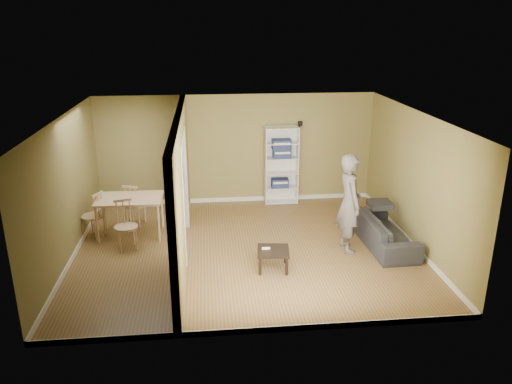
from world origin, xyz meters
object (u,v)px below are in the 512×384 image
Objects in this scene: chair_far at (135,204)px; chair_left at (92,215)px; sofa at (385,227)px; coffee_table at (273,253)px; person at (350,195)px; chair_near at (126,226)px; bookshelf at (281,165)px; dining_table at (129,201)px.

chair_left is at bearing 56.07° from chair_far.
sofa is 3.51× the size of coffee_table.
coffee_table is at bearing 156.78° from chair_far.
person is 4.03× the size of coffee_table.
coffee_table is at bearing -38.94° from chair_near.
sofa is 0.87× the size of person.
chair_left is (-4.10, -1.70, -0.45)m from bookshelf.
sofa reaches higher than coffee_table.
coffee_table is at bearing -33.35° from dining_table.
sofa is 3.18m from bookshelf.
chair_left reaches higher than sofa.
bookshelf is 1.43× the size of dining_table.
chair_far is at bearing 88.49° from dining_table.
chair_far is (0.01, 1.24, -0.02)m from chair_near.
chair_left reaches higher than coffee_table.
chair_near reaches higher than sofa.
coffee_table is 2.91m from chair_near.
coffee_table is 0.43× the size of dining_table.
person reaches higher than chair_left.
dining_table is at bearing 117.01° from chair_left.
chair_left is 1.00× the size of chair_near.
bookshelf is at bearing 18.24° from chair_near.
bookshelf reaches higher than chair_near.
dining_table is at bearing 77.23° from sofa.
person reaches higher than bookshelf.
person reaches higher than sofa.
chair_left reaches higher than chair_far.
bookshelf reaches higher than coffee_table.
coffee_table is (-2.30, -0.77, -0.06)m from sofa.
bookshelf is at bearing -143.86° from chair_far.
bookshelf is (-1.65, 2.66, 0.56)m from sofa.
chair_far is (-2.68, 2.34, 0.15)m from coffee_table.
chair_near is at bearing 107.34° from chair_far.
bookshelf is at bearing 30.28° from sofa.
person is at bearing -72.68° from bookshelf.
coffee_table is (-1.52, -0.65, -0.80)m from person.
chair_near is (-4.21, 0.45, -0.63)m from person.
coffee_table is at bearing -100.75° from bookshelf.
sofa is 5.83m from chair_left.
chair_left is 1.04× the size of chair_far.
sofa is 5.01m from chair_near.
chair_near is at bearing -145.08° from bookshelf.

